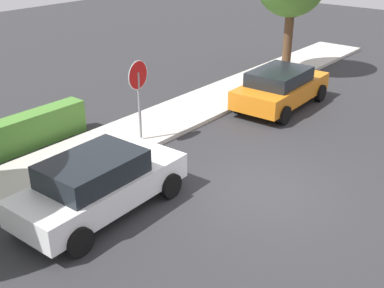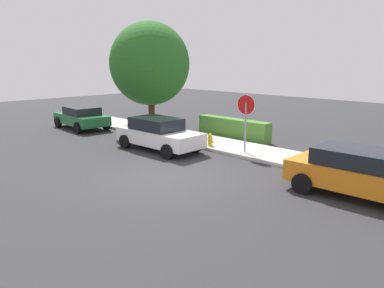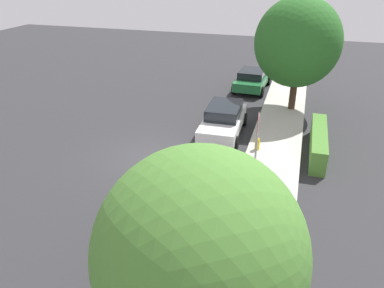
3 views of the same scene
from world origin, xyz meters
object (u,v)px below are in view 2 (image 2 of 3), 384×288
object	(u,v)px
parked_car_orange	(362,173)
parked_car_green	(82,117)
stop_sign	(246,113)
street_tree_near_corner	(150,64)
fire_hydrant	(210,141)
parked_car_white	(159,134)

from	to	relation	value
parked_car_orange	parked_car_green	distance (m)	16.43
stop_sign	parked_car_orange	xyz separation A→B (m)	(5.57, -1.65, -1.06)
street_tree_near_corner	fire_hydrant	bearing A→B (deg)	-10.66
parked_car_orange	street_tree_near_corner	bearing A→B (deg)	168.96
parked_car_green	parked_car_orange	bearing A→B (deg)	0.34
parked_car_orange	fire_hydrant	size ratio (longest dim) A/B	6.10
parked_car_green	fire_hydrant	size ratio (longest dim) A/B	5.68
stop_sign	parked_car_green	size ratio (longest dim) A/B	0.64
parked_car_green	fire_hydrant	distance (m)	9.13
stop_sign	parked_car_orange	size ratio (longest dim) A/B	0.60
stop_sign	parked_car_green	xyz separation A→B (m)	(-10.86, -1.75, -1.13)
stop_sign	street_tree_near_corner	world-z (taller)	street_tree_near_corner
stop_sign	parked_car_green	world-z (taller)	stop_sign
parked_car_green	fire_hydrant	bearing A→B (deg)	10.03
stop_sign	fire_hydrant	bearing A→B (deg)	-175.19
parked_car_orange	parked_car_white	bearing A→B (deg)	-177.56
fire_hydrant	parked_car_green	bearing A→B (deg)	-169.97
street_tree_near_corner	stop_sign	bearing A→B (deg)	-6.88
parked_car_green	fire_hydrant	xyz separation A→B (m)	(8.99, 1.59, -0.33)
stop_sign	fire_hydrant	distance (m)	2.38
parked_car_orange	street_tree_near_corner	xyz separation A→B (m)	(-13.12, 2.56, 3.06)
parked_car_white	parked_car_green	world-z (taller)	parked_car_white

